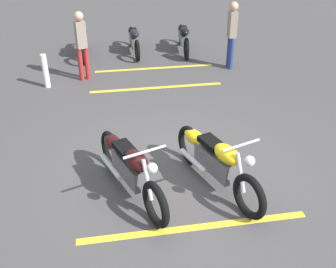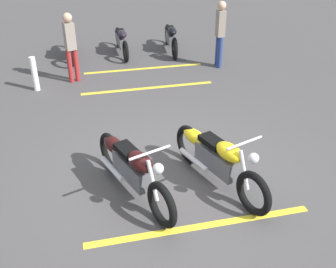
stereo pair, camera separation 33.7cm
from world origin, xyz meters
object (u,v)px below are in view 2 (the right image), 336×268
(motorcycle_dark_foreground, at_px, (131,167))
(motorcycle_row_far_left, at_px, (171,37))
(bystander_secondary, at_px, (71,44))
(bollard_post, at_px, (35,74))
(bystander_near_row, at_px, (220,31))
(motorcycle_row_left, at_px, (121,40))
(motorcycle_row_center, at_px, (70,43))
(motorcycle_bright_foreground, at_px, (216,158))

(motorcycle_dark_foreground, height_order, motorcycle_row_far_left, motorcycle_dark_foreground)
(bystander_secondary, distance_m, bollard_post, 1.10)
(bystander_near_row, distance_m, bystander_secondary, 3.85)
(motorcycle_row_left, xyz_separation_m, motorcycle_row_center, (-0.04, 1.47, 0.01))
(motorcycle_bright_foreground, relative_size, motorcycle_dark_foreground, 1.00)
(bystander_secondary, bearing_deg, motorcycle_row_far_left, 102.16)
(motorcycle_dark_foreground, distance_m, bollard_post, 4.67)
(bystander_near_row, bearing_deg, motorcycle_dark_foreground, -124.15)
(motorcycle_row_center, relative_size, bollard_post, 2.49)
(bystander_secondary, bearing_deg, motorcycle_row_center, 161.41)
(motorcycle_row_left, height_order, bystander_near_row, bystander_near_row)
(motorcycle_dark_foreground, height_order, bystander_near_row, bystander_near_row)
(motorcycle_dark_foreground, bearing_deg, motorcycle_bright_foreground, 67.79)
(motorcycle_bright_foreground, relative_size, motorcycle_row_center, 1.05)
(bystander_secondary, bearing_deg, bollard_post, -88.16)
(motorcycle_row_center, bearing_deg, motorcycle_dark_foreground, 6.66)
(motorcycle_dark_foreground, bearing_deg, bystander_near_row, 127.67)
(motorcycle_row_center, xyz_separation_m, bollard_post, (-2.23, 0.84, -0.01))
(motorcycle_row_far_left, height_order, bystander_near_row, bystander_near_row)
(motorcycle_row_center, height_order, bystander_secondary, bystander_secondary)
(motorcycle_row_left, xyz_separation_m, bystander_secondary, (-1.90, 1.42, 0.53))
(motorcycle_row_far_left, xyz_separation_m, bystander_secondary, (-1.83, 2.89, 0.52))
(motorcycle_dark_foreground, distance_m, motorcycle_row_left, 6.67)
(motorcycle_dark_foreground, bearing_deg, motorcycle_row_far_left, 141.62)
(bystander_secondary, bearing_deg, bystander_near_row, 73.02)
(motorcycle_bright_foreground, bearing_deg, motorcycle_row_center, 177.94)
(motorcycle_dark_foreground, relative_size, motorcycle_row_far_left, 1.03)
(motorcycle_bright_foreground, xyz_separation_m, motorcycle_row_far_left, (6.60, -0.82, -0.04))
(motorcycle_row_left, bearing_deg, motorcycle_row_center, -90.42)
(motorcycle_row_center, xyz_separation_m, bystander_near_row, (-1.65, -3.89, 0.55))
(motorcycle_row_far_left, height_order, motorcycle_row_left, motorcycle_row_far_left)
(motorcycle_dark_foreground, relative_size, bollard_post, 2.60)
(motorcycle_bright_foreground, height_order, motorcycle_row_far_left, motorcycle_bright_foreground)
(motorcycle_dark_foreground, bearing_deg, motorcycle_row_left, 153.98)
(motorcycle_row_left, relative_size, bollard_post, 2.46)
(bystander_secondary, xyz_separation_m, bollard_post, (-0.36, 0.89, -0.54))
(motorcycle_row_center, xyz_separation_m, bystander_secondary, (-1.87, -0.05, 0.53))
(motorcycle_dark_foreground, height_order, motorcycle_row_left, motorcycle_dark_foreground)
(bystander_near_row, bearing_deg, bystander_secondary, -179.07)
(bystander_near_row, bearing_deg, motorcycle_bright_foreground, -111.78)
(motorcycle_row_far_left, distance_m, motorcycle_row_center, 2.94)
(motorcycle_bright_foreground, distance_m, bystander_secondary, 5.22)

